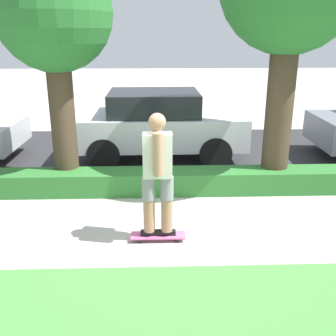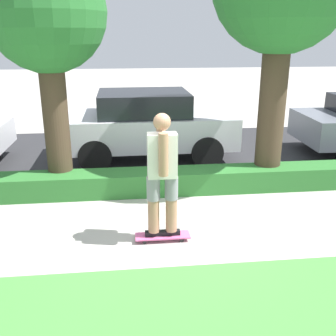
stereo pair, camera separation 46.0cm
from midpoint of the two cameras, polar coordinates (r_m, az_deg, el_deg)
The scene contains 7 objects.
ground_plane at distance 6.19m, azimuth -0.45°, elevation -9.09°, with size 60.00×60.00×0.00m, color #ADA89E.
street_asphalt at distance 10.08m, azimuth -2.89°, elevation 2.17°, with size 18.54×5.00×0.01m.
hedge_row at distance 7.55m, azimuth -1.69°, elevation -1.95°, with size 18.54×0.60×0.43m.
skateboard at distance 5.91m, azimuth -3.05°, elevation -9.85°, with size 0.81×0.24×0.08m.
skater_person at distance 5.50m, azimuth -3.23°, elevation -0.77°, with size 0.52×0.47×1.82m.
tree_near at distance 7.48m, azimuth -19.02°, elevation 19.77°, with size 2.06×2.06×4.29m.
parked_car_middle at distance 9.47m, azimuth -4.35°, elevation 6.38°, with size 4.03×1.99×1.62m.
Camera 2 is at (-0.78, -5.42, 2.91)m, focal length 42.00 mm.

